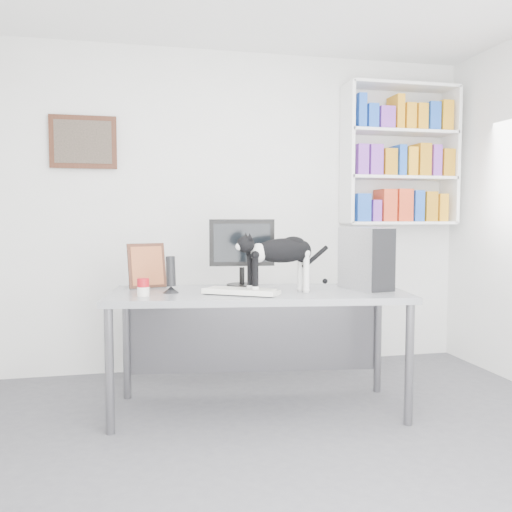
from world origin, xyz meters
name	(u,v)px	position (x,y,z in m)	size (l,w,h in m)	color
room	(318,208)	(0.00, 0.00, 1.35)	(4.01, 4.01, 2.70)	#57575C
bookshelf	(400,155)	(1.40, 1.85, 1.85)	(1.03, 0.28, 1.24)	white
wall_art	(83,142)	(-1.30, 1.97, 1.90)	(0.52, 0.04, 0.42)	#472517
desk	(258,351)	(-0.11, 0.87, 0.41)	(1.95, 0.76, 0.81)	gray
monitor	(242,252)	(-0.18, 1.11, 1.05)	(0.46, 0.22, 0.49)	black
keyboard	(241,291)	(-0.25, 0.75, 0.83)	(0.48, 0.18, 0.04)	silver
pc_tower	(365,258)	(0.62, 0.82, 1.02)	(0.19, 0.42, 0.42)	silver
speaker	(171,274)	(-0.68, 0.91, 0.93)	(0.11, 0.11, 0.25)	black
leaning_print	(147,265)	(-0.83, 1.21, 0.97)	(0.26, 0.10, 0.32)	#472517
soup_can	(143,287)	(-0.86, 0.81, 0.87)	(0.08, 0.08, 0.11)	#A50E17
cat	(281,265)	(0.01, 0.75, 1.00)	(0.60, 0.16, 0.37)	black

